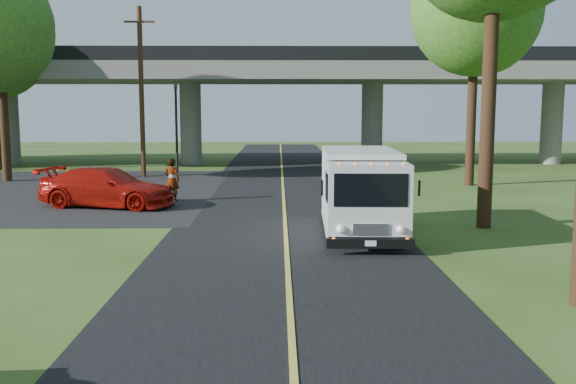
{
  "coord_description": "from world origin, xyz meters",
  "views": [
    {
      "loc": [
        -0.21,
        -10.61,
        3.7
      ],
      "look_at": [
        0.03,
        5.41,
        1.6
      ],
      "focal_mm": 40.0,
      "sensor_mm": 36.0,
      "label": 1
    }
  ],
  "objects_px": {
    "tree_right_far": "(481,8)",
    "red_sedan": "(107,187)",
    "traffic_signal": "(176,117)",
    "tree_left_lot": "(1,22)",
    "pedestrian": "(172,180)",
    "step_van": "(361,189)",
    "utility_pole": "(141,91)"
  },
  "relations": [
    {
      "from": "tree_left_lot",
      "to": "step_van",
      "type": "xyz_separation_m",
      "value": [
        16.0,
        -13.87,
        -6.56
      ]
    },
    {
      "from": "tree_left_lot",
      "to": "traffic_signal",
      "type": "bearing_deg",
      "value": 28.11
    },
    {
      "from": "tree_right_far",
      "to": "step_van",
      "type": "relative_size",
      "value": 1.85
    },
    {
      "from": "red_sedan",
      "to": "pedestrian",
      "type": "xyz_separation_m",
      "value": [
        2.2,
        1.39,
        0.12
      ]
    },
    {
      "from": "utility_pole",
      "to": "pedestrian",
      "type": "xyz_separation_m",
      "value": [
        3.05,
        -9.22,
        -3.73
      ]
    },
    {
      "from": "red_sedan",
      "to": "tree_left_lot",
      "type": "bearing_deg",
      "value": 53.67
    },
    {
      "from": "tree_right_far",
      "to": "red_sedan",
      "type": "distance_m",
      "value": 18.71
    },
    {
      "from": "traffic_signal",
      "to": "pedestrian",
      "type": "height_order",
      "value": "traffic_signal"
    },
    {
      "from": "traffic_signal",
      "to": "red_sedan",
      "type": "bearing_deg",
      "value": -92.96
    },
    {
      "from": "pedestrian",
      "to": "red_sedan",
      "type": "bearing_deg",
      "value": 49.83
    },
    {
      "from": "utility_pole",
      "to": "red_sedan",
      "type": "xyz_separation_m",
      "value": [
        0.85,
        -10.61,
        -3.85
      ]
    },
    {
      "from": "tree_left_lot",
      "to": "step_van",
      "type": "relative_size",
      "value": 1.77
    },
    {
      "from": "red_sedan",
      "to": "tree_right_far",
      "type": "bearing_deg",
      "value": -54.43
    },
    {
      "from": "utility_pole",
      "to": "step_van",
      "type": "relative_size",
      "value": 1.51
    },
    {
      "from": "traffic_signal",
      "to": "step_van",
      "type": "height_order",
      "value": "traffic_signal"
    },
    {
      "from": "traffic_signal",
      "to": "red_sedan",
      "type": "height_order",
      "value": "traffic_signal"
    },
    {
      "from": "tree_right_far",
      "to": "pedestrian",
      "type": "height_order",
      "value": "tree_right_far"
    },
    {
      "from": "traffic_signal",
      "to": "utility_pole",
      "type": "distance_m",
      "value": 2.86
    },
    {
      "from": "tree_right_far",
      "to": "red_sedan",
      "type": "xyz_separation_m",
      "value": [
        -15.86,
        -6.45,
        -7.56
      ]
    },
    {
      "from": "tree_right_far",
      "to": "tree_left_lot",
      "type": "height_order",
      "value": "tree_right_far"
    },
    {
      "from": "traffic_signal",
      "to": "utility_pole",
      "type": "height_order",
      "value": "utility_pole"
    },
    {
      "from": "utility_pole",
      "to": "tree_right_far",
      "type": "height_order",
      "value": "tree_right_far"
    },
    {
      "from": "traffic_signal",
      "to": "tree_left_lot",
      "type": "height_order",
      "value": "tree_left_lot"
    },
    {
      "from": "traffic_signal",
      "to": "tree_right_far",
      "type": "relative_size",
      "value": 0.47
    },
    {
      "from": "utility_pole",
      "to": "tree_left_lot",
      "type": "distance_m",
      "value": 7.43
    },
    {
      "from": "tree_left_lot",
      "to": "red_sedan",
      "type": "xyz_separation_m",
      "value": [
        7.14,
        -8.45,
        -7.16
      ]
    },
    {
      "from": "tree_left_lot",
      "to": "step_van",
      "type": "bearing_deg",
      "value": -40.93
    },
    {
      "from": "traffic_signal",
      "to": "tree_left_lot",
      "type": "xyz_separation_m",
      "value": [
        -7.79,
        -4.16,
        4.7
      ]
    },
    {
      "from": "tree_left_lot",
      "to": "utility_pole",
      "type": "bearing_deg",
      "value": 18.97
    },
    {
      "from": "tree_right_far",
      "to": "tree_left_lot",
      "type": "bearing_deg",
      "value": 175.03
    },
    {
      "from": "step_van",
      "to": "pedestrian",
      "type": "xyz_separation_m",
      "value": [
        -6.65,
        6.82,
        -0.47
      ]
    },
    {
      "from": "utility_pole",
      "to": "step_van",
      "type": "height_order",
      "value": "utility_pole"
    }
  ]
}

